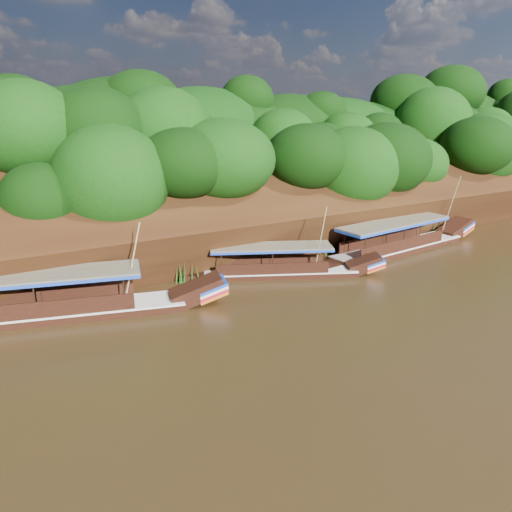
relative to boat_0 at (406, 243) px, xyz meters
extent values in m
plane|color=black|center=(-13.92, -7.43, -0.60)|extent=(160.00, 160.00, 0.00)
cube|color=black|center=(-13.92, 8.57, 2.90)|extent=(120.00, 16.12, 13.64)
cube|color=black|center=(-13.92, 18.57, -0.60)|extent=(120.00, 24.00, 12.00)
ellipsoid|color=#0F3809|center=(-19.92, 7.57, 2.90)|extent=(18.00, 8.00, 6.40)
ellipsoid|color=#0F3809|center=(-13.92, 15.57, 8.60)|extent=(24.00, 11.00, 8.40)
ellipsoid|color=#0F3809|center=(10.08, 7.07, 2.80)|extent=(18.00, 8.00, 6.00)
ellipsoid|color=#0F3809|center=(20.08, 14.57, 8.20)|extent=(22.00, 10.00, 8.00)
cube|color=black|center=(-0.84, -0.08, -0.60)|extent=(14.03, 3.72, 0.97)
cube|color=silver|center=(-0.84, -0.08, -0.14)|extent=(14.03, 3.79, 0.11)
cube|color=black|center=(6.92, 0.68, 0.16)|extent=(3.43, 2.10, 1.89)
cube|color=#1B40B0|center=(7.78, 0.76, 0.48)|extent=(1.87, 2.02, 0.70)
cube|color=red|center=(7.78, 0.76, 0.11)|extent=(1.87, 2.02, 0.70)
cube|color=brown|center=(-1.70, -0.17, 2.01)|extent=(11.07, 3.79, 0.13)
cube|color=#1B40B0|center=(-1.70, -0.17, 1.88)|extent=(11.07, 3.79, 0.19)
cylinder|color=tan|center=(5.14, -0.04, 2.75)|extent=(0.85, 1.94, 5.39)
cube|color=black|center=(-12.73, -0.20, -0.60)|extent=(10.83, 6.45, 0.83)
cube|color=silver|center=(-12.73, -0.20, -0.21)|extent=(10.86, 6.50, 0.09)
cube|color=black|center=(-7.11, -2.79, 0.04)|extent=(3.00, 2.47, 1.55)
cube|color=#1B40B0|center=(-6.49, -3.08, 0.31)|extent=(1.89, 2.00, 0.56)
cube|color=red|center=(-6.49, -3.08, 0.00)|extent=(1.89, 2.00, 0.56)
cube|color=brown|center=(-13.35, 0.09, 1.61)|extent=(8.79, 5.72, 0.11)
cube|color=#1B40B0|center=(-13.35, 0.09, 1.50)|extent=(8.79, 5.72, 0.17)
cylinder|color=tan|center=(-10.46, -1.85, 2.23)|extent=(0.21, 1.00, 4.77)
cube|color=black|center=(-27.98, 0.16, -0.60)|extent=(14.82, 6.09, 1.00)
cube|color=silver|center=(-27.98, 0.16, -0.12)|extent=(14.84, 6.16, 0.11)
cube|color=black|center=(-19.99, -1.93, 0.18)|extent=(3.80, 2.65, 1.97)
cube|color=#1B40B0|center=(-19.11, -2.16, 0.51)|extent=(2.23, 2.30, 0.74)
cube|color=red|center=(-19.11, -2.16, 0.13)|extent=(2.23, 2.30, 0.74)
cube|color=brown|center=(-28.87, 0.40, 2.08)|extent=(11.83, 5.64, 0.13)
cube|color=#1B40B0|center=(-28.87, 0.40, 1.94)|extent=(11.83, 5.64, 0.20)
cylinder|color=tan|center=(-23.74, -1.18, 2.40)|extent=(1.31, 0.21, 4.87)
cone|color=#225916|center=(-27.98, 2.47, 0.39)|extent=(1.50, 1.50, 1.99)
cone|color=#225916|center=(-19.18, 1.87, 0.20)|extent=(1.50, 1.50, 1.60)
cone|color=#225916|center=(-13.06, 1.81, 0.15)|extent=(1.50, 1.50, 1.51)
cone|color=#225916|center=(-6.99, 2.51, 0.25)|extent=(1.50, 1.50, 1.71)
cone|color=#225916|center=(-1.75, 2.39, 0.21)|extent=(1.50, 1.50, 1.62)
cone|color=#225916|center=(6.21, 2.28, 0.20)|extent=(1.50, 1.50, 1.61)
camera|label=1|loc=(-31.28, -28.89, 11.55)|focal=35.00mm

